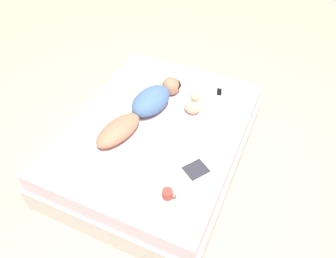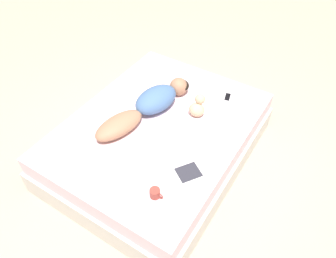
{
  "view_description": "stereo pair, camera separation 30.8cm",
  "coord_description": "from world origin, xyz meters",
  "px_view_note": "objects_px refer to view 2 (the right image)",
  "views": [
    {
      "loc": [
        1.05,
        -2.05,
        2.75
      ],
      "look_at": [
        0.15,
        -0.05,
        0.54
      ],
      "focal_mm": 35.0,
      "sensor_mm": 36.0,
      "label": 1
    },
    {
      "loc": [
        1.32,
        -1.9,
        2.75
      ],
      "look_at": [
        0.15,
        -0.05,
        0.54
      ],
      "focal_mm": 35.0,
      "sensor_mm": 36.0,
      "label": 2
    }
  ],
  "objects_px": {
    "person": "(149,105)",
    "open_magazine": "(182,162)",
    "coffee_mug": "(155,193)",
    "cell_phone": "(228,97)"
  },
  "relations": [
    {
      "from": "person",
      "to": "cell_phone",
      "type": "bearing_deg",
      "value": 61.08
    },
    {
      "from": "open_magazine",
      "to": "coffee_mug",
      "type": "relative_size",
      "value": 4.88
    },
    {
      "from": "coffee_mug",
      "to": "cell_phone",
      "type": "bearing_deg",
      "value": 91.47
    },
    {
      "from": "person",
      "to": "coffee_mug",
      "type": "height_order",
      "value": "person"
    },
    {
      "from": "cell_phone",
      "to": "coffee_mug",
      "type": "bearing_deg",
      "value": -104.55
    },
    {
      "from": "person",
      "to": "open_magazine",
      "type": "height_order",
      "value": "person"
    },
    {
      "from": "person",
      "to": "open_magazine",
      "type": "bearing_deg",
      "value": -19.23
    },
    {
      "from": "open_magazine",
      "to": "cell_phone",
      "type": "bearing_deg",
      "value": 126.03
    },
    {
      "from": "open_magazine",
      "to": "coffee_mug",
      "type": "height_order",
      "value": "coffee_mug"
    },
    {
      "from": "person",
      "to": "cell_phone",
      "type": "relative_size",
      "value": 7.58
    }
  ]
}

